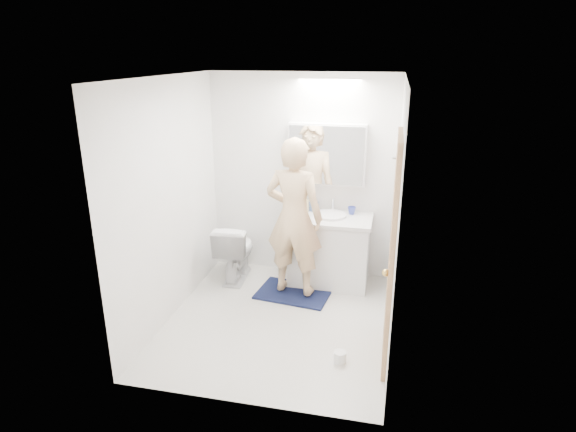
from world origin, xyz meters
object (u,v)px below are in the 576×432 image
(person, at_px, (294,217))
(toothbrush_cup, at_px, (352,211))
(soap_bottle_a, at_px, (306,203))
(toilet_paper_roll, at_px, (340,357))
(toilet, at_px, (235,251))
(vanity_cabinet, at_px, (329,252))
(medicine_cabinet, at_px, (327,154))
(soap_bottle_b, at_px, (314,204))

(person, bearing_deg, toothbrush_cup, -129.42)
(soap_bottle_a, height_order, toilet_paper_roll, soap_bottle_a)
(soap_bottle_a, bearing_deg, toothbrush_cup, 1.07)
(toilet, relative_size, toothbrush_cup, 7.41)
(vanity_cabinet, distance_m, medicine_cabinet, 1.13)
(medicine_cabinet, bearing_deg, soap_bottle_b, -167.63)
(medicine_cabinet, relative_size, toothbrush_cup, 9.18)
(vanity_cabinet, xyz_separation_m, toilet, (-1.11, -0.11, -0.04))
(soap_bottle_a, bearing_deg, vanity_cabinet, -25.86)
(toothbrush_cup, height_order, toilet_paper_roll, toothbrush_cup)
(toilet, relative_size, soap_bottle_b, 4.12)
(toilet, relative_size, toilet_paper_roll, 6.45)
(person, distance_m, toothbrush_cup, 0.78)
(toilet, xyz_separation_m, toothbrush_cup, (1.34, 0.28, 0.51))
(soap_bottle_a, xyz_separation_m, soap_bottle_b, (0.09, 0.03, -0.01))
(vanity_cabinet, height_order, soap_bottle_a, soap_bottle_a)
(toothbrush_cup, relative_size, toilet_paper_roll, 0.87)
(soap_bottle_b, distance_m, toilet_paper_roll, 1.98)
(toothbrush_cup, bearing_deg, toilet_paper_roll, -87.11)
(soap_bottle_b, bearing_deg, toothbrush_cup, -2.55)
(medicine_cabinet, bearing_deg, toothbrush_cup, -9.08)
(toothbrush_cup, xyz_separation_m, toilet_paper_roll, (0.08, -1.68, -0.81))
(vanity_cabinet, relative_size, soap_bottle_b, 5.22)
(vanity_cabinet, relative_size, medicine_cabinet, 1.02)
(toilet, bearing_deg, soap_bottle_b, -165.06)
(toothbrush_cup, bearing_deg, toilet, -168.40)
(person, relative_size, soap_bottle_b, 10.10)
(medicine_cabinet, xyz_separation_m, soap_bottle_a, (-0.22, -0.06, -0.58))
(medicine_cabinet, height_order, toilet, medicine_cabinet)
(vanity_cabinet, xyz_separation_m, toothbrush_cup, (0.23, 0.16, 0.47))
(toilet, bearing_deg, vanity_cabinet, -177.49)
(vanity_cabinet, xyz_separation_m, toilet_paper_roll, (0.31, -1.52, -0.34))
(medicine_cabinet, bearing_deg, vanity_cabinet, -68.09)
(toilet, bearing_deg, toothbrush_cup, -171.80)
(vanity_cabinet, xyz_separation_m, person, (-0.34, -0.37, 0.53))
(vanity_cabinet, relative_size, toilet, 1.27)
(soap_bottle_a, height_order, toothbrush_cup, soap_bottle_a)
(vanity_cabinet, bearing_deg, person, -132.52)
(vanity_cabinet, bearing_deg, toilet, -174.09)
(toothbrush_cup, bearing_deg, soap_bottle_a, -178.93)
(toilet_paper_roll, bearing_deg, person, 119.77)
(soap_bottle_b, distance_m, toothbrush_cup, 0.45)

